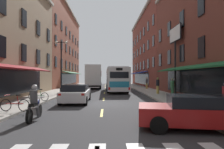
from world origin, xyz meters
TOP-DOWN VIEW (x-y plane):
  - ground_plane at (0.00, 0.00)m, footprint 34.80×80.00m
  - lane_centre_dashes at (0.00, -0.25)m, footprint 0.14×73.90m
  - sidewalk_left at (-5.90, 0.00)m, footprint 3.00×80.00m
  - sidewalk_right at (5.90, 0.00)m, footprint 3.00×80.00m
  - billboard_sign at (7.05, 4.77)m, footprint 0.40×3.03m
  - transit_bus at (1.56, 12.48)m, footprint 2.75×11.16m
  - box_truck at (-1.89, 17.88)m, footprint 2.68×7.20m
  - sedan_near at (3.73, -7.09)m, footprint 4.56×2.53m
  - sedan_mid at (-2.12, 0.86)m, footprint 2.07×4.70m
  - sedan_far at (-1.91, 29.88)m, footprint 1.94×4.65m
  - motorcycle_rider at (-3.09, -5.33)m, footprint 0.62×2.07m
  - bicycle_near at (-5.00, 0.81)m, footprint 1.68×0.55m
  - bicycle_mid at (-4.71, -3.77)m, footprint 1.70×0.48m
  - pedestrian_near at (6.38, 3.61)m, footprint 0.49×0.51m
  - pedestrian_mid at (6.37, 15.41)m, footprint 0.36×0.36m
  - pedestrian_far at (5.85, 6.92)m, footprint 0.36×0.36m
  - street_lamp_twin at (-4.74, 7.24)m, footprint 1.42×0.32m

SIDE VIEW (x-z plane):
  - ground_plane at x=0.00m, z-range -0.10..0.00m
  - lane_centre_dashes at x=0.00m, z-range 0.00..0.01m
  - sidewalk_left at x=-5.90m, z-range 0.00..0.14m
  - sidewalk_right at x=5.90m, z-range 0.00..0.14m
  - bicycle_near at x=-5.00m, z-range 0.05..0.96m
  - bicycle_mid at x=-4.71m, z-range 0.05..0.96m
  - sedan_near at x=3.73m, z-range 0.02..1.33m
  - motorcycle_rider at x=-3.09m, z-range -0.12..1.54m
  - sedan_mid at x=-2.12m, z-range 0.01..1.43m
  - sedan_far at x=-1.91m, z-range 0.01..1.44m
  - pedestrian_mid at x=6.37m, z-range 0.17..1.90m
  - pedestrian_far at x=5.85m, z-range 0.17..1.94m
  - pedestrian_near at x=6.38m, z-range 0.19..1.93m
  - transit_bus at x=1.56m, z-range 0.08..3.25m
  - box_truck at x=-1.89m, z-range 0.05..3.85m
  - street_lamp_twin at x=-4.74m, z-range 0.44..6.22m
  - billboard_sign at x=7.05m, z-range 1.97..8.82m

